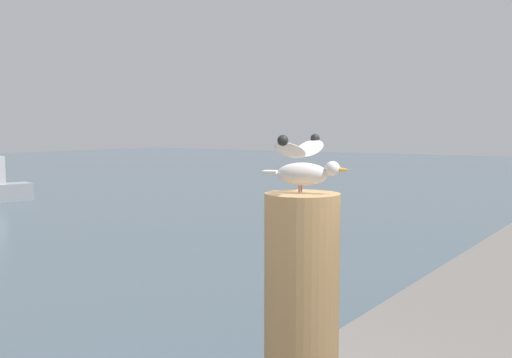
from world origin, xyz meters
TOP-DOWN VIEW (x-y plane):
  - mooring_post at (1.09, -0.35)m, footprint 0.33×0.33m
  - seagull at (1.09, -0.35)m, footprint 0.55×0.39m

SIDE VIEW (x-z plane):
  - mooring_post at x=1.09m, z-range 1.50..2.49m
  - seagull at x=1.09m, z-range 2.49..2.75m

